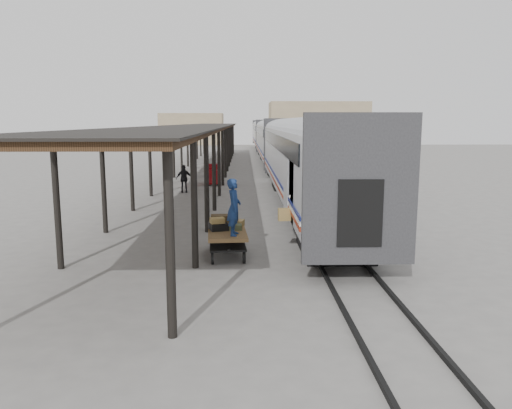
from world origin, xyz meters
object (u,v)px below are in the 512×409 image
at_px(luggage_tug, 211,175).
at_px(porter, 234,207).
at_px(baggage_cart, 227,237).
at_px(pedestrian, 184,179).

relative_size(luggage_tug, porter, 0.93).
bearing_deg(baggage_cart, porter, -72.93).
height_order(porter, pedestrian, porter).
distance_m(luggage_tug, porter, 19.97).
relative_size(baggage_cart, luggage_tug, 1.47).
height_order(luggage_tug, pedestrian, pedestrian).
bearing_deg(pedestrian, luggage_tug, -116.10).
height_order(luggage_tug, porter, porter).
height_order(baggage_cart, pedestrian, pedestrian).
distance_m(porter, pedestrian, 16.17).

